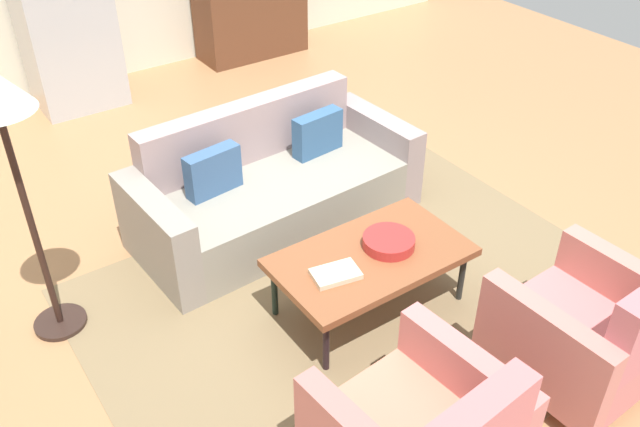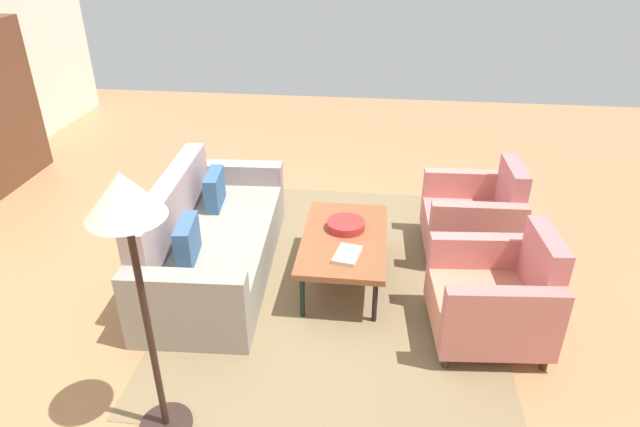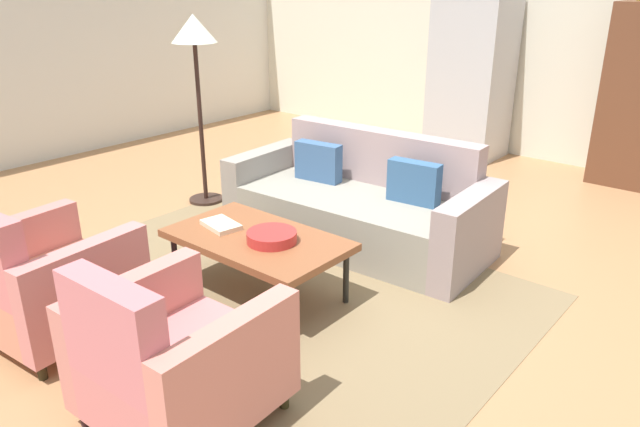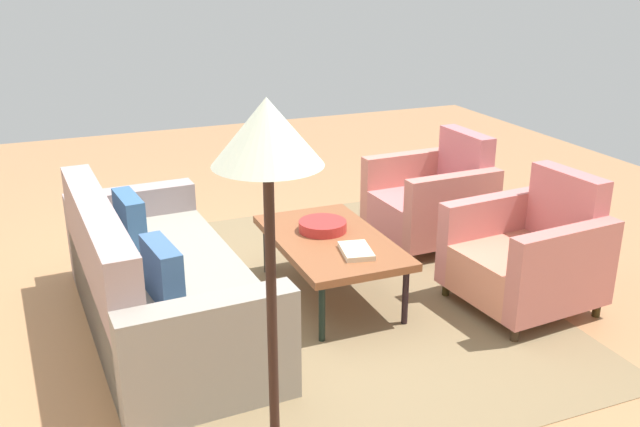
% 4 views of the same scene
% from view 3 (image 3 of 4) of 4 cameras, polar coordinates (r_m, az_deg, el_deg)
% --- Properties ---
extents(ground_plane, '(10.48, 10.48, 0.00)m').
position_cam_3_polar(ground_plane, '(4.65, 2.58, -4.22)').
color(ground_plane, '#AA784E').
extents(wall_back, '(8.73, 0.12, 2.80)m').
position_cam_3_polar(wall_back, '(7.47, 20.68, 15.49)').
color(wall_back, silver).
rests_on(wall_back, ground).
extents(wall_left, '(0.12, 7.30, 2.80)m').
position_cam_3_polar(wall_left, '(7.68, -25.15, 15.00)').
color(wall_left, silver).
rests_on(wall_left, ground).
extents(area_rug, '(3.40, 2.60, 0.01)m').
position_cam_3_polar(area_rug, '(4.20, -5.29, -7.23)').
color(area_rug, olive).
rests_on(area_rug, ground).
extents(couch, '(2.14, 1.01, 0.86)m').
position_cam_3_polar(couch, '(4.88, 3.98, 0.69)').
color(couch, gray).
rests_on(couch, ground).
extents(coffee_table, '(1.20, 0.70, 0.43)m').
position_cam_3_polar(coffee_table, '(4.00, -5.98, -2.64)').
color(coffee_table, black).
rests_on(coffee_table, ground).
extents(armchair_left, '(0.86, 0.86, 0.88)m').
position_cam_3_polar(armchair_left, '(3.89, -24.75, -6.17)').
color(armchair_left, '#38291B').
rests_on(armchair_left, ground).
extents(armchair_right, '(0.83, 0.83, 0.88)m').
position_cam_3_polar(armchair_right, '(2.97, -13.99, -13.63)').
color(armchair_right, '#3A221B').
rests_on(armchair_right, ground).
extents(fruit_bowl, '(0.32, 0.32, 0.07)m').
position_cam_3_polar(fruit_bowl, '(3.88, -4.59, -2.22)').
color(fruit_bowl, '#B72C2A').
rests_on(fruit_bowl, coffee_table).
extents(book_stack, '(0.31, 0.23, 0.03)m').
position_cam_3_polar(book_stack, '(4.16, -9.36, -1.07)').
color(book_stack, beige).
rests_on(book_stack, coffee_table).
extents(refrigerator, '(0.80, 0.73, 1.85)m').
position_cam_3_polar(refrigerator, '(7.36, 14.15, 12.38)').
color(refrigerator, '#B7BABF').
rests_on(refrigerator, ground).
extents(floor_lamp, '(0.40, 0.40, 1.72)m').
position_cam_3_polar(floor_lamp, '(5.59, -11.77, 15.21)').
color(floor_lamp, '#30201B').
rests_on(floor_lamp, ground).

